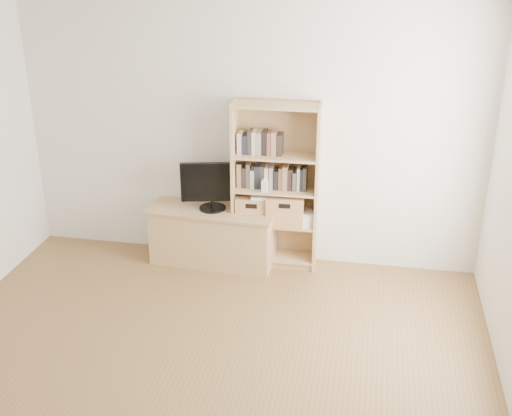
% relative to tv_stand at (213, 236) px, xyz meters
% --- Properties ---
extents(back_wall, '(4.50, 0.02, 2.60)m').
position_rel_tv_stand_xyz_m(back_wall, '(0.33, 0.23, 1.02)').
color(back_wall, silver).
rests_on(back_wall, floor).
extents(ceiling, '(4.50, 5.00, 0.01)m').
position_rel_tv_stand_xyz_m(ceiling, '(0.33, -2.27, 2.32)').
color(ceiling, white).
rests_on(ceiling, back_wall).
extents(tv_stand, '(1.23, 0.52, 0.56)m').
position_rel_tv_stand_xyz_m(tv_stand, '(0.00, 0.00, 0.00)').
color(tv_stand, tan).
rests_on(tv_stand, floor).
extents(bookshelf, '(0.83, 0.31, 1.66)m').
position_rel_tv_stand_xyz_m(bookshelf, '(0.61, 0.08, 0.55)').
color(bookshelf, tan).
rests_on(bookshelf, floor).
extents(television, '(0.60, 0.18, 0.47)m').
position_rel_tv_stand_xyz_m(television, '(0.00, 0.00, 0.54)').
color(television, black).
rests_on(television, tv_stand).
extents(books_row_mid, '(0.90, 0.21, 0.24)m').
position_rel_tv_stand_xyz_m(books_row_mid, '(0.61, 0.10, 0.65)').
color(books_row_mid, '#916D4F').
rests_on(books_row_mid, bookshelf).
extents(books_row_upper, '(0.37, 0.15, 0.19)m').
position_rel_tv_stand_xyz_m(books_row_upper, '(0.43, 0.09, 0.97)').
color(books_row_upper, '#916D4F').
rests_on(books_row_upper, bookshelf).
extents(baby_monitor, '(0.06, 0.04, 0.11)m').
position_rel_tv_stand_xyz_m(baby_monitor, '(0.52, -0.01, 0.59)').
color(baby_monitor, white).
rests_on(baby_monitor, bookshelf).
extents(basket_left, '(0.34, 0.29, 0.27)m').
position_rel_tv_stand_xyz_m(basket_left, '(0.39, 0.07, 0.32)').
color(basket_left, '#A07A48').
rests_on(basket_left, bookshelf).
extents(basket_right, '(0.38, 0.32, 0.30)m').
position_rel_tv_stand_xyz_m(basket_right, '(0.71, 0.08, 0.33)').
color(basket_right, '#A07A48').
rests_on(basket_right, bookshelf).
extents(laptop, '(0.37, 0.27, 0.03)m').
position_rel_tv_stand_xyz_m(laptop, '(0.56, 0.07, 0.46)').
color(laptop, white).
rests_on(laptop, basket_left).
extents(magazine_stack, '(0.22, 0.28, 0.11)m').
position_rel_tv_stand_xyz_m(magazine_stack, '(0.90, 0.08, 0.24)').
color(magazine_stack, silver).
rests_on(magazine_stack, bookshelf).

